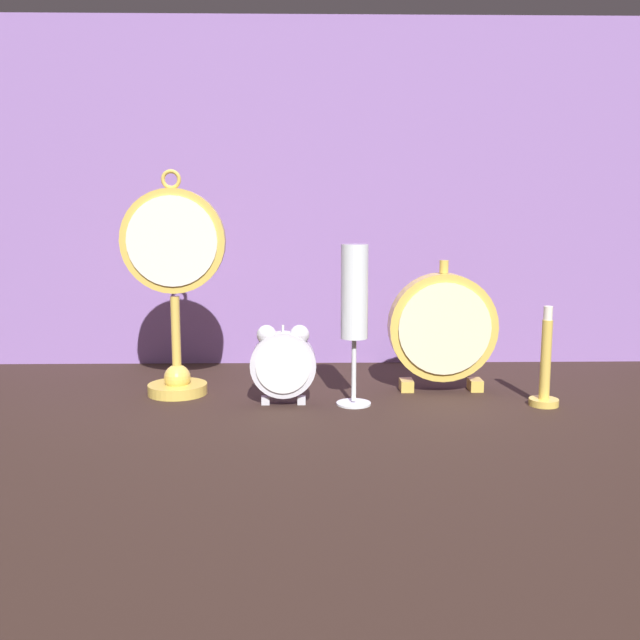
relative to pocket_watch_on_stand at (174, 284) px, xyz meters
The scene contains 7 objects.
ground_plane 0.30m from the pocket_watch_on_stand, 23.52° to the right, with size 4.00×4.00×0.00m, color black.
fabric_backdrop_drape 0.35m from the pocket_watch_on_stand, 46.01° to the left, with size 1.32×0.01×0.62m, color #8460A8.
pocket_watch_on_stand is the anchor object (origin of this frame).
alarm_clock_twin_bell 0.21m from the pocket_watch_on_stand, 20.74° to the right, with size 0.10×0.03×0.12m.
mantel_clock_silver 0.42m from the pocket_watch_on_stand, ahead, with size 0.17×0.04×0.21m.
champagne_flute 0.28m from the pocket_watch_on_stand, 13.68° to the right, with size 0.05×0.05×0.24m.
brass_candlestick 0.57m from the pocket_watch_on_stand, ahead, with size 0.04×0.04×0.15m.
Camera 1 is at (-0.02, -0.99, 0.28)m, focal length 40.00 mm.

